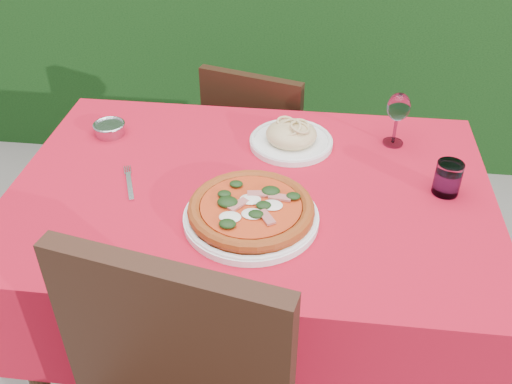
# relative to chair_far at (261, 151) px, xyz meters

# --- Properties ---
(ground) EXTENTS (60.00, 60.00, 0.00)m
(ground) POSITION_rel_chair_far_xyz_m (0.04, -0.62, -0.47)
(ground) COLOR slate
(ground) RESTS_ON ground
(dining_table) EXTENTS (1.26, 0.86, 0.75)m
(dining_table) POSITION_rel_chair_far_xyz_m (0.04, -0.62, 0.13)
(dining_table) COLOR #4B2918
(dining_table) RESTS_ON ground
(chair_far) EXTENTS (0.46, 0.46, 0.82)m
(chair_far) POSITION_rel_chair_far_xyz_m (0.00, 0.00, 0.00)
(chair_far) COLOR black
(chair_far) RESTS_ON ground
(pizza_plate) EXTENTS (0.37, 0.37, 0.06)m
(pizza_plate) POSITION_rel_chair_far_xyz_m (0.06, -0.76, 0.31)
(pizza_plate) COLOR white
(pizza_plate) RESTS_ON dining_table
(pasta_plate) EXTENTS (0.24, 0.24, 0.07)m
(pasta_plate) POSITION_rel_chair_far_xyz_m (0.13, -0.40, 0.30)
(pasta_plate) COLOR white
(pasta_plate) RESTS_ON dining_table
(water_glass) EXTENTS (0.07, 0.07, 0.09)m
(water_glass) POSITION_rel_chair_far_xyz_m (0.55, -0.58, 0.32)
(water_glass) COLOR silver
(water_glass) RESTS_ON dining_table
(wine_glass) EXTENTS (0.07, 0.07, 0.16)m
(wine_glass) POSITION_rel_chair_far_xyz_m (0.43, -0.35, 0.39)
(wine_glass) COLOR silver
(wine_glass) RESTS_ON dining_table
(fork) EXTENTS (0.08, 0.17, 0.00)m
(fork) POSITION_rel_chair_far_xyz_m (-0.27, -0.66, 0.28)
(fork) COLOR silver
(fork) RESTS_ON dining_table
(steel_ramekin) EXTENTS (0.09, 0.09, 0.03)m
(steel_ramekin) POSITION_rel_chair_far_xyz_m (-0.41, -0.40, 0.30)
(steel_ramekin) COLOR #B0B0B7
(steel_ramekin) RESTS_ON dining_table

